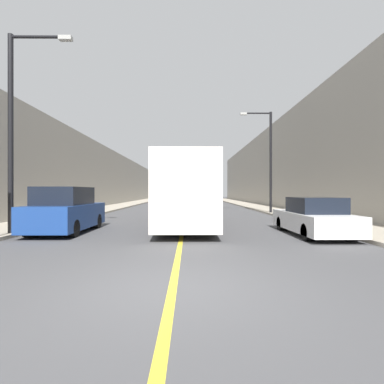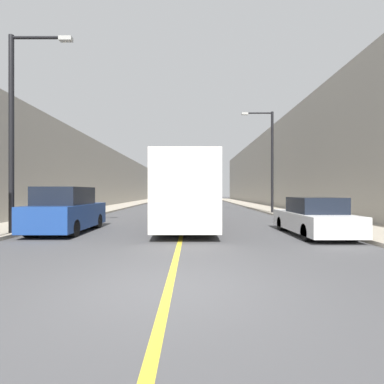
% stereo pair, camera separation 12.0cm
% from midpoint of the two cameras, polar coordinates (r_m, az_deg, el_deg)
% --- Properties ---
extents(ground_plane, '(200.00, 200.00, 0.00)m').
position_cam_midpoint_polar(ground_plane, '(5.56, -4.44, -18.17)').
color(ground_plane, '#474749').
extents(sidewalk_left, '(3.08, 72.00, 0.14)m').
position_cam_midpoint_polar(sidewalk_left, '(36.25, -13.67, -2.60)').
color(sidewalk_left, '#A89E8C').
rests_on(sidewalk_left, ground).
extents(sidewalk_right, '(3.08, 72.00, 0.14)m').
position_cam_midpoint_polar(sidewalk_right, '(36.10, 11.48, -2.61)').
color(sidewalk_right, '#A89E8C').
rests_on(sidewalk_right, ground).
extents(building_row_left, '(4.00, 72.00, 7.03)m').
position_cam_midpoint_polar(building_row_left, '(37.22, -18.99, 2.78)').
color(building_row_left, gray).
rests_on(building_row_left, ground).
extents(building_row_right, '(4.00, 72.00, 9.19)m').
position_cam_midpoint_polar(building_row_right, '(37.07, 16.85, 4.46)').
color(building_row_right, gray).
rests_on(building_row_right, ground).
extents(road_center_line, '(0.16, 72.00, 0.01)m').
position_cam_midpoint_polar(road_center_line, '(35.31, -1.12, -2.77)').
color(road_center_line, gold).
rests_on(road_center_line, ground).
extents(bus, '(2.50, 11.43, 3.26)m').
position_cam_midpoint_polar(bus, '(15.75, -1.19, 0.07)').
color(bus, silver).
rests_on(bus, ground).
extents(parked_suv_left, '(1.96, 4.65, 1.94)m').
position_cam_midpoint_polar(parked_suv_left, '(13.88, -23.10, -3.44)').
color(parked_suv_left, navy).
rests_on(parked_suv_left, ground).
extents(car_right_near, '(1.88, 4.78, 1.52)m').
position_cam_midpoint_polar(car_right_near, '(12.92, 21.85, -4.63)').
color(car_right_near, silver).
rests_on(car_right_near, ground).
extents(street_lamp_left, '(2.48, 0.24, 7.71)m').
position_cam_midpoint_polar(street_lamp_left, '(13.77, -30.74, 11.67)').
color(street_lamp_left, black).
rests_on(street_lamp_left, sidewalk_left).
extents(street_lamp_right, '(2.48, 0.24, 7.79)m').
position_cam_midpoint_polar(street_lamp_right, '(24.07, 14.16, 6.77)').
color(street_lamp_right, black).
rests_on(street_lamp_right, sidewalk_right).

